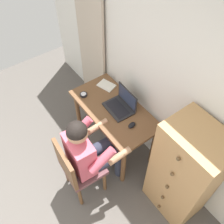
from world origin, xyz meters
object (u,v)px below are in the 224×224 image
desk_clock (84,95)px  notebook_pad (106,85)px  dresser (184,174)px  desk (114,115)px  chair (77,168)px  person_seated (91,150)px  laptop (121,104)px  computer_mouse (132,125)px

desk_clock → notebook_pad: desk_clock is taller
dresser → desk_clock: 1.44m
desk → desk_clock: 0.44m
chair → desk_clock: 0.88m
desk → person_seated: 0.59m
laptop → chair: bearing=-72.5°
dresser → computer_mouse: 0.72m
desk → notebook_pad: size_ratio=5.27×
computer_mouse → notebook_pad: computer_mouse is taller
dresser → person_seated: 0.95m
desk_clock → notebook_pad: size_ratio=0.43×
laptop → notebook_pad: 0.40m
chair → laptop: bearing=107.5°
person_seated → notebook_pad: (-0.65, 0.66, 0.05)m
chair → laptop: (-0.24, 0.77, 0.28)m
desk → chair: size_ratio=1.24×
desk → laptop: 0.19m
dresser → desk_clock: (-1.41, -0.26, 0.09)m
computer_mouse → desk_clock: bearing=-177.2°
dresser → desk_clock: bearing=-169.6°
desk → laptop: laptop is taller
dresser → desk: bearing=-175.2°
notebook_pad → person_seated: bearing=-62.6°
dresser → laptop: size_ratio=3.76×
laptop → notebook_pad: size_ratio=1.67×
person_seated → desk: bearing=119.8°
computer_mouse → desk: bearing=169.6°
chair → laptop: size_ratio=2.54×
person_seated → desk_clock: size_ratio=13.43×
laptop → person_seated: bearing=-66.7°
person_seated → computer_mouse: person_seated is taller
desk → person_seated: person_seated is taller
desk → notebook_pad: notebook_pad is taller
laptop → desk_clock: laptop is taller
desk → chair: 0.76m
dresser → chair: (-0.75, -0.78, -0.16)m
desk → person_seated: size_ratio=0.92×
desk → person_seated: bearing=-60.2°
computer_mouse → person_seated: bearing=-104.8°
chair → computer_mouse: chair is taller
person_seated → laptop: bearing=113.3°
dresser → computer_mouse: dresser is taller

